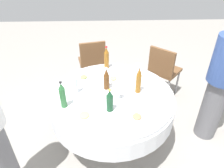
{
  "coord_description": "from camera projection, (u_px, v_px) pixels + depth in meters",
  "views": [
    {
      "loc": [
        -1.84,
        0.07,
        2.11
      ],
      "look_at": [
        0.0,
        0.0,
        0.86
      ],
      "focal_mm": 33.42,
      "sensor_mm": 36.0,
      "label": 1
    }
  ],
  "objects": [
    {
      "name": "knife_mid",
      "position": [
        96.0,
        100.0,
        2.19
      ],
      "size": [
        0.17,
        0.08,
        0.0
      ],
      "primitive_type": "cube",
      "rotation": [
        0.0,
        0.0,
        2.75
      ],
      "color": "silver",
      "rests_on": "dining_table"
    },
    {
      "name": "plate_rear",
      "position": [
        84.0,
        78.0,
        2.53
      ],
      "size": [
        0.2,
        0.2,
        0.04
      ],
      "color": "white",
      "rests_on": "dining_table"
    },
    {
      "name": "bottle_amber_north",
      "position": [
        106.0,
        58.0,
        2.69
      ],
      "size": [
        0.06,
        0.06,
        0.3
      ],
      "color": "#8C5619",
      "rests_on": "dining_table"
    },
    {
      "name": "ground_plane",
      "position": [
        112.0,
        139.0,
        2.71
      ],
      "size": [
        10.0,
        10.0,
        0.0
      ],
      "primitive_type": "plane",
      "color": "gray"
    },
    {
      "name": "bottle_green_far",
      "position": [
        63.0,
        95.0,
        2.04
      ],
      "size": [
        0.06,
        0.06,
        0.3
      ],
      "color": "#2D6B38",
      "rests_on": "dining_table"
    },
    {
      "name": "chair_east",
      "position": [
        163.0,
        68.0,
        3.19
      ],
      "size": [
        0.57,
        0.57,
        0.87
      ],
      "rotation": [
        0.0,
        0.0,
        3.98
      ],
      "color": "brown",
      "rests_on": "ground_plane"
    },
    {
      "name": "bottle_brown_west",
      "position": [
        106.0,
        79.0,
        2.3
      ],
      "size": [
        0.06,
        0.06,
        0.27
      ],
      "color": "#593314",
      "rests_on": "dining_table"
    },
    {
      "name": "dining_table",
      "position": [
        112.0,
        104.0,
        2.38
      ],
      "size": [
        1.39,
        1.39,
        0.74
      ],
      "color": "white",
      "rests_on": "ground_plane"
    },
    {
      "name": "plate_right",
      "position": [
        113.0,
        79.0,
        2.51
      ],
      "size": [
        0.21,
        0.21,
        0.04
      ],
      "color": "white",
      "rests_on": "dining_table"
    },
    {
      "name": "bottle_dark_green_near",
      "position": [
        110.0,
        101.0,
        2.0
      ],
      "size": [
        0.07,
        0.07,
        0.25
      ],
      "color": "#194728",
      "rests_on": "dining_table"
    },
    {
      "name": "wine_glass_outer",
      "position": [
        119.0,
        91.0,
        2.16
      ],
      "size": [
        0.06,
        0.06,
        0.14
      ],
      "color": "white",
      "rests_on": "dining_table"
    },
    {
      "name": "plate_inner",
      "position": [
        137.0,
        118.0,
        1.96
      ],
      "size": [
        0.21,
        0.21,
        0.04
      ],
      "color": "white",
      "rests_on": "dining_table"
    },
    {
      "name": "fork_far",
      "position": [
        154.0,
        95.0,
        2.26
      ],
      "size": [
        0.18,
        0.02,
        0.0
      ],
      "primitive_type": "cube",
      "rotation": [
        0.0,
        0.0,
        6.26
      ],
      "color": "silver",
      "rests_on": "dining_table"
    },
    {
      "name": "bottle_amber_outer",
      "position": [
        139.0,
        81.0,
        2.24
      ],
      "size": [
        0.06,
        0.06,
        0.32
      ],
      "color": "#8C5619",
      "rests_on": "dining_table"
    },
    {
      "name": "plate_south",
      "position": [
        84.0,
        116.0,
        1.97
      ],
      "size": [
        0.24,
        0.24,
        0.04
      ],
      "color": "white",
      "rests_on": "dining_table"
    },
    {
      "name": "person_far",
      "position": [
        221.0,
        82.0,
        2.35
      ],
      "size": [
        0.34,
        0.34,
        1.55
      ],
      "rotation": [
        0.0,
        0.0,
        3.19
      ],
      "color": "slate",
      "rests_on": "ground_plane"
    },
    {
      "name": "chair_west",
      "position": [
        92.0,
        60.0,
        3.42
      ],
      "size": [
        0.48,
        0.48,
        0.87
      ],
      "rotation": [
        0.0,
        0.0,
        -1.35
      ],
      "color": "brown",
      "rests_on": "ground_plane"
    },
    {
      "name": "wine_glass_north",
      "position": [
        138.0,
        67.0,
        2.57
      ],
      "size": [
        0.06,
        0.06,
        0.15
      ],
      "color": "white",
      "rests_on": "dining_table"
    },
    {
      "name": "bottle_clear_mid",
      "position": [
        75.0,
        83.0,
        2.23
      ],
      "size": [
        0.06,
        0.06,
        0.28
      ],
      "color": "silver",
      "rests_on": "dining_table"
    }
  ]
}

